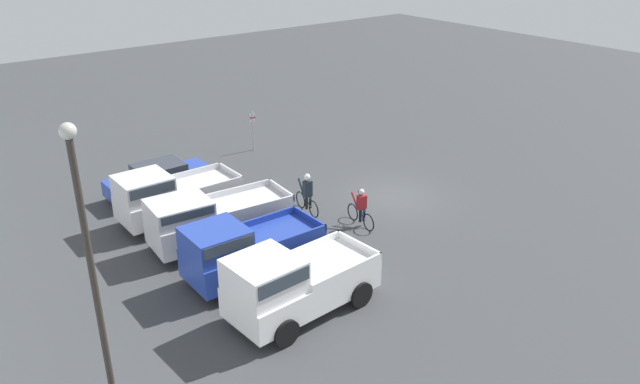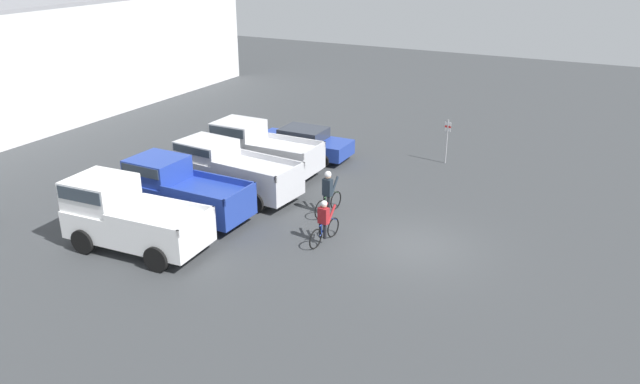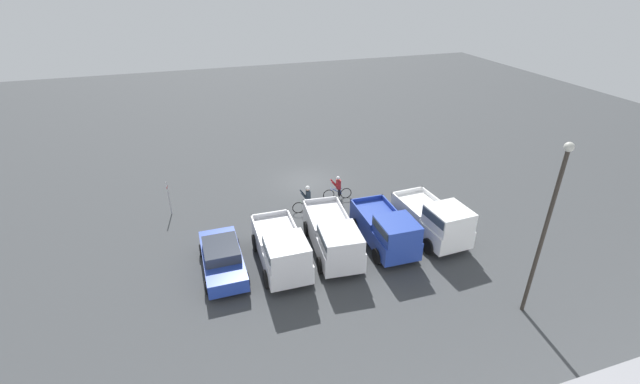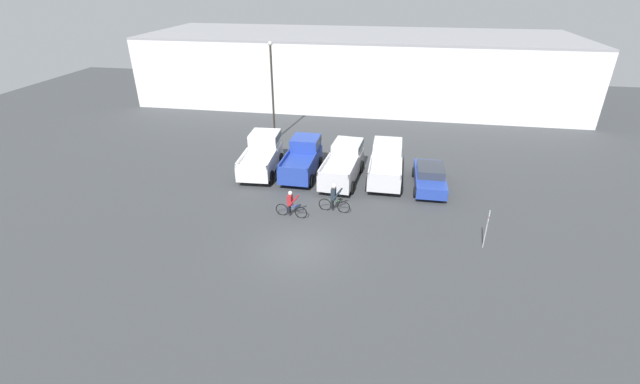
{
  "view_description": "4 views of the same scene",
  "coord_description": "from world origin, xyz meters",
  "px_view_note": "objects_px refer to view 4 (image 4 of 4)",
  "views": [
    {
      "loc": [
        -18.0,
        18.26,
        11.61
      ],
      "look_at": [
        0.32,
        3.9,
        1.2
      ],
      "focal_mm": 35.0,
      "sensor_mm": 36.0,
      "label": 1
    },
    {
      "loc": [
        -18.81,
        -5.95,
        9.93
      ],
      "look_at": [
        0.32,
        3.9,
        1.2
      ],
      "focal_mm": 35.0,
      "sensor_mm": 36.0,
      "label": 2
    },
    {
      "loc": [
        7.37,
        25.48,
        13.21
      ],
      "look_at": [
        0.32,
        3.9,
        1.2
      ],
      "focal_mm": 24.0,
      "sensor_mm": 36.0,
      "label": 3
    },
    {
      "loc": [
        3.99,
        -17.29,
        12.22
      ],
      "look_at": [
        0.32,
        3.9,
        1.2
      ],
      "focal_mm": 24.0,
      "sensor_mm": 36.0,
      "label": 4
    }
  ],
  "objects_px": {
    "pickup_truck_0": "(262,154)",
    "lamppost": "(272,85)",
    "pickup_truck_3": "(386,162)",
    "sedan_0": "(430,177)",
    "cyclist_1": "(291,204)",
    "pickup_truck_1": "(303,158)",
    "pickup_truck_2": "(343,163)",
    "cyclist_0": "(334,197)",
    "fire_lane_sign": "(487,225)"
  },
  "relations": [
    {
      "from": "pickup_truck_0",
      "to": "lamppost",
      "type": "relative_size",
      "value": 0.65
    },
    {
      "from": "pickup_truck_3",
      "to": "sedan_0",
      "type": "xyz_separation_m",
      "value": [
        2.8,
        -0.83,
        -0.43
      ]
    },
    {
      "from": "cyclist_1",
      "to": "pickup_truck_1",
      "type": "bearing_deg",
      "value": 95.46
    },
    {
      "from": "pickup_truck_2",
      "to": "sedan_0",
      "type": "bearing_deg",
      "value": -4.48
    },
    {
      "from": "cyclist_1",
      "to": "pickup_truck_3",
      "type": "bearing_deg",
      "value": 49.61
    },
    {
      "from": "pickup_truck_0",
      "to": "lamppost",
      "type": "bearing_deg",
      "value": 97.38
    },
    {
      "from": "sedan_0",
      "to": "cyclist_0",
      "type": "relative_size",
      "value": 2.53
    },
    {
      "from": "pickup_truck_0",
      "to": "sedan_0",
      "type": "distance_m",
      "value": 11.27
    },
    {
      "from": "pickup_truck_0",
      "to": "lamppost",
      "type": "height_order",
      "value": "lamppost"
    },
    {
      "from": "pickup_truck_2",
      "to": "pickup_truck_3",
      "type": "relative_size",
      "value": 1.12
    },
    {
      "from": "sedan_0",
      "to": "cyclist_0",
      "type": "height_order",
      "value": "cyclist_0"
    },
    {
      "from": "pickup_truck_3",
      "to": "pickup_truck_0",
      "type": "bearing_deg",
      "value": -179.85
    },
    {
      "from": "sedan_0",
      "to": "fire_lane_sign",
      "type": "distance_m",
      "value": 6.87
    },
    {
      "from": "pickup_truck_0",
      "to": "pickup_truck_1",
      "type": "height_order",
      "value": "pickup_truck_0"
    },
    {
      "from": "pickup_truck_3",
      "to": "cyclist_0",
      "type": "distance_m",
      "value": 5.65
    },
    {
      "from": "pickup_truck_0",
      "to": "sedan_0",
      "type": "relative_size",
      "value": 1.08
    },
    {
      "from": "sedan_0",
      "to": "fire_lane_sign",
      "type": "relative_size",
      "value": 2.2
    },
    {
      "from": "pickup_truck_3",
      "to": "cyclist_1",
      "type": "distance_m",
      "value": 7.78
    },
    {
      "from": "cyclist_0",
      "to": "pickup_truck_3",
      "type": "bearing_deg",
      "value": 60.84
    },
    {
      "from": "pickup_truck_2",
      "to": "pickup_truck_1",
      "type": "bearing_deg",
      "value": 173.26
    },
    {
      "from": "pickup_truck_1",
      "to": "pickup_truck_0",
      "type": "bearing_deg",
      "value": 179.29
    },
    {
      "from": "pickup_truck_3",
      "to": "fire_lane_sign",
      "type": "distance_m",
      "value": 8.89
    },
    {
      "from": "pickup_truck_1",
      "to": "sedan_0",
      "type": "height_order",
      "value": "pickup_truck_1"
    },
    {
      "from": "pickup_truck_0",
      "to": "cyclist_1",
      "type": "xyz_separation_m",
      "value": [
        3.39,
        -5.9,
        -0.44
      ]
    },
    {
      "from": "pickup_truck_0",
      "to": "cyclist_0",
      "type": "height_order",
      "value": "pickup_truck_0"
    },
    {
      "from": "pickup_truck_0",
      "to": "pickup_truck_2",
      "type": "height_order",
      "value": "pickup_truck_0"
    },
    {
      "from": "fire_lane_sign",
      "to": "cyclist_1",
      "type": "bearing_deg",
      "value": 172.43
    },
    {
      "from": "cyclist_0",
      "to": "lamppost",
      "type": "distance_m",
      "value": 13.16
    },
    {
      "from": "cyclist_0",
      "to": "cyclist_1",
      "type": "height_order",
      "value": "cyclist_0"
    },
    {
      "from": "pickup_truck_3",
      "to": "sedan_0",
      "type": "distance_m",
      "value": 2.95
    },
    {
      "from": "pickup_truck_1",
      "to": "pickup_truck_2",
      "type": "xyz_separation_m",
      "value": [
        2.83,
        -0.33,
        -0.03
      ]
    },
    {
      "from": "pickup_truck_3",
      "to": "fire_lane_sign",
      "type": "height_order",
      "value": "pickup_truck_3"
    },
    {
      "from": "pickup_truck_0",
      "to": "pickup_truck_2",
      "type": "relative_size",
      "value": 0.91
    },
    {
      "from": "cyclist_0",
      "to": "pickup_truck_1",
      "type": "bearing_deg",
      "value": 120.34
    },
    {
      "from": "pickup_truck_0",
      "to": "cyclist_1",
      "type": "distance_m",
      "value": 6.82
    },
    {
      "from": "pickup_truck_1",
      "to": "fire_lane_sign",
      "type": "bearing_deg",
      "value": -33.93
    },
    {
      "from": "pickup_truck_3",
      "to": "lamppost",
      "type": "bearing_deg",
      "value": 147.02
    },
    {
      "from": "pickup_truck_1",
      "to": "pickup_truck_3",
      "type": "bearing_deg",
      "value": 0.58
    },
    {
      "from": "lamppost",
      "to": "pickup_truck_2",
      "type": "bearing_deg",
      "value": -44.68
    },
    {
      "from": "pickup_truck_1",
      "to": "pickup_truck_3",
      "type": "xyz_separation_m",
      "value": [
        5.6,
        0.06,
        0.03
      ]
    },
    {
      "from": "pickup_truck_0",
      "to": "pickup_truck_1",
      "type": "relative_size",
      "value": 1.04
    },
    {
      "from": "pickup_truck_3",
      "to": "fire_lane_sign",
      "type": "relative_size",
      "value": 2.34
    },
    {
      "from": "pickup_truck_0",
      "to": "sedan_0",
      "type": "xyz_separation_m",
      "value": [
        11.23,
        -0.81,
        -0.48
      ]
    },
    {
      "from": "cyclist_1",
      "to": "lamppost",
      "type": "xyz_separation_m",
      "value": [
        -4.17,
        11.89,
        3.7
      ]
    },
    {
      "from": "sedan_0",
      "to": "cyclist_1",
      "type": "xyz_separation_m",
      "value": [
        -7.83,
        -5.09,
        0.04
      ]
    },
    {
      "from": "sedan_0",
      "to": "cyclist_0",
      "type": "xyz_separation_m",
      "value": [
        -5.54,
        -4.1,
        0.16
      ]
    },
    {
      "from": "cyclist_0",
      "to": "lamppost",
      "type": "relative_size",
      "value": 0.24
    },
    {
      "from": "sedan_0",
      "to": "fire_lane_sign",
      "type": "xyz_separation_m",
      "value": [
        2.33,
        -6.44,
        0.55
      ]
    },
    {
      "from": "pickup_truck_1",
      "to": "pickup_truck_3",
      "type": "relative_size",
      "value": 0.98
    },
    {
      "from": "pickup_truck_0",
      "to": "fire_lane_sign",
      "type": "bearing_deg",
      "value": -28.14
    }
  ]
}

